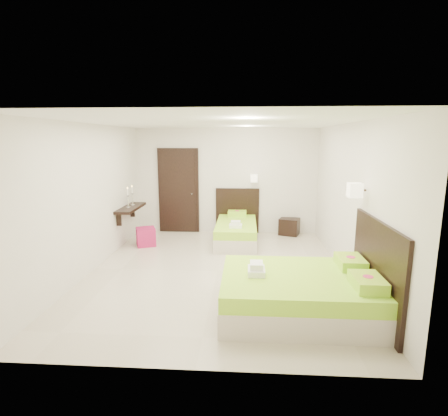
# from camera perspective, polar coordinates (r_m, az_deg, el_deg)

# --- Properties ---
(floor) EXTENTS (5.50, 5.50, 0.00)m
(floor) POSITION_cam_1_polar(r_m,az_deg,el_deg) (6.37, -1.09, -10.27)
(floor) COLOR #BFB49E
(floor) RESTS_ON ground
(bed_single) EXTENTS (1.09, 1.81, 1.49)m
(bed_single) POSITION_cam_1_polar(r_m,az_deg,el_deg) (8.10, 2.05, -3.56)
(bed_single) COLOR beige
(bed_single) RESTS_ON ground
(bed_double) EXTENTS (2.07, 1.76, 1.71)m
(bed_double) POSITION_cam_1_polar(r_m,az_deg,el_deg) (4.97, 12.97, -13.11)
(bed_double) COLOR beige
(bed_double) RESTS_ON ground
(nightstand) EXTENTS (0.57, 0.54, 0.41)m
(nightstand) POSITION_cam_1_polar(r_m,az_deg,el_deg) (8.82, 10.60, -2.99)
(nightstand) COLOR black
(nightstand) RESTS_ON ground
(ottoman) EXTENTS (0.52, 0.52, 0.40)m
(ottoman) POSITION_cam_1_polar(r_m,az_deg,el_deg) (7.99, -12.63, -4.60)
(ottoman) COLOR #9A1447
(ottoman) RESTS_ON ground
(door) EXTENTS (1.02, 0.15, 2.14)m
(door) POSITION_cam_1_polar(r_m,az_deg,el_deg) (8.87, -7.43, 2.75)
(door) COLOR black
(door) RESTS_ON ground
(console_shelf) EXTENTS (0.35, 1.20, 0.78)m
(console_shelf) POSITION_cam_1_polar(r_m,az_deg,el_deg) (8.08, -15.04, -0.02)
(console_shelf) COLOR black
(console_shelf) RESTS_ON ground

